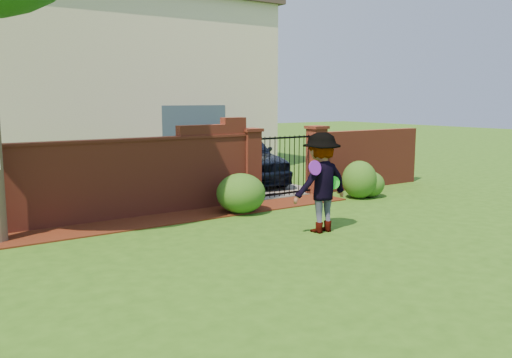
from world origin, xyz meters
TOP-DOWN VIEW (x-y plane):
  - ground at (0.00, 0.00)m, footprint 80.00×80.00m
  - mulch_bed at (-0.95, 3.34)m, footprint 11.10×1.08m
  - brick_wall at (-2.01, 4.00)m, footprint 8.70×0.31m
  - brick_wall_return at (6.60, 4.00)m, footprint 4.00×0.25m
  - pillar_left at (2.40, 4.00)m, footprint 0.50×0.50m
  - pillar_right at (4.60, 4.00)m, footprint 0.50×0.50m
  - iron_gate at (3.50, 4.00)m, footprint 1.78×0.03m
  - driveway at (3.50, 8.00)m, footprint 3.20×8.00m
  - house at (1.00, 12.00)m, footprint 12.40×6.40m
  - car at (3.91, 6.78)m, footprint 2.82×5.10m
  - shrub_left at (1.47, 3.00)m, footprint 1.13×1.13m
  - shrub_middle at (5.07, 2.80)m, footprint 0.91×0.91m
  - shrub_right at (5.44, 2.78)m, footprint 0.78×0.78m
  - man at (1.82, 0.62)m, footprint 1.28×0.75m
  - frisbee_purple at (1.49, 0.46)m, footprint 0.29×0.09m
  - frisbee_green at (2.03, 0.52)m, footprint 0.26×0.12m

SIDE VIEW (x-z plane):
  - ground at x=0.00m, z-range -0.01..0.00m
  - driveway at x=3.50m, z-range 0.00..0.01m
  - mulch_bed at x=-0.95m, z-range 0.00..0.03m
  - shrub_right at x=5.44m, z-range 0.00..0.70m
  - shrub_left at x=1.47m, z-range 0.00..0.92m
  - shrub_middle at x=5.07m, z-range 0.00..1.00m
  - car at x=3.91m, z-range 0.00..1.64m
  - brick_wall_return at x=6.60m, z-range 0.00..1.70m
  - iron_gate at x=3.50m, z-range 0.05..1.65m
  - brick_wall at x=-2.01m, z-range -0.15..2.01m
  - pillar_left at x=2.40m, z-range 0.02..1.90m
  - pillar_right at x=4.60m, z-range 0.02..1.90m
  - frisbee_green at x=2.03m, z-range 0.85..1.11m
  - man at x=1.82m, z-range 0.00..1.96m
  - frisbee_purple at x=1.49m, z-range 1.18..1.46m
  - house at x=1.00m, z-range 0.01..6.31m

